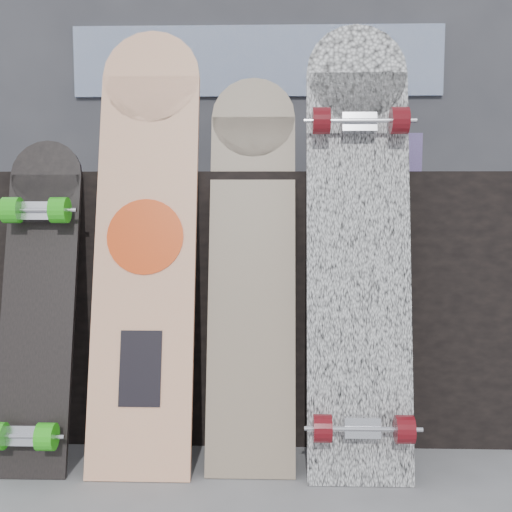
{
  "coord_description": "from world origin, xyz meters",
  "views": [
    {
      "loc": [
        0.08,
        -1.61,
        0.75
      ],
      "look_at": [
        0.03,
        0.2,
        0.56
      ],
      "focal_mm": 45.0,
      "sensor_mm": 36.0,
      "label": 1
    }
  ],
  "objects_px": {
    "longboard_cascadia": "(359,238)",
    "skateboard_dark": "(37,300)",
    "longboard_geisha": "(146,231)",
    "vendor_table": "(251,295)",
    "longboard_celtic": "(252,255)"
  },
  "relations": [
    {
      "from": "longboard_cascadia",
      "to": "skateboard_dark",
      "type": "xyz_separation_m",
      "value": [
        -0.86,
        -0.0,
        -0.17
      ]
    },
    {
      "from": "longboard_geisha",
      "to": "longboard_cascadia",
      "type": "relative_size",
      "value": 1.0
    },
    {
      "from": "skateboard_dark",
      "to": "longboard_cascadia",
      "type": "bearing_deg",
      "value": 0.21
    },
    {
      "from": "longboard_geisha",
      "to": "longboard_cascadia",
      "type": "height_order",
      "value": "longboard_geisha"
    },
    {
      "from": "vendor_table",
      "to": "longboard_cascadia",
      "type": "bearing_deg",
      "value": -54.27
    },
    {
      "from": "skateboard_dark",
      "to": "vendor_table",
      "type": "bearing_deg",
      "value": 36.89
    },
    {
      "from": "longboard_geisha",
      "to": "skateboard_dark",
      "type": "relative_size",
      "value": 1.36
    },
    {
      "from": "longboard_celtic",
      "to": "longboard_cascadia",
      "type": "distance_m",
      "value": 0.3
    },
    {
      "from": "longboard_geisha",
      "to": "longboard_celtic",
      "type": "height_order",
      "value": "longboard_geisha"
    },
    {
      "from": "longboard_geisha",
      "to": "longboard_celtic",
      "type": "distance_m",
      "value": 0.3
    },
    {
      "from": "longboard_celtic",
      "to": "skateboard_dark",
      "type": "distance_m",
      "value": 0.59
    },
    {
      "from": "longboard_geisha",
      "to": "longboard_celtic",
      "type": "relative_size",
      "value": 1.12
    },
    {
      "from": "skateboard_dark",
      "to": "longboard_celtic",
      "type": "bearing_deg",
      "value": 7.06
    },
    {
      "from": "longboard_cascadia",
      "to": "skateboard_dark",
      "type": "relative_size",
      "value": 1.35
    },
    {
      "from": "vendor_table",
      "to": "longboard_cascadia",
      "type": "relative_size",
      "value": 1.33
    }
  ]
}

